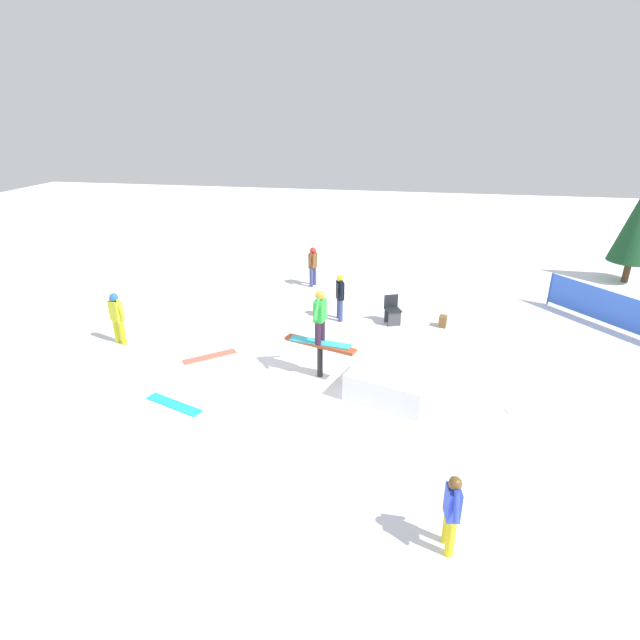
# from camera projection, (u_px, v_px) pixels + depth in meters

# --- Properties ---
(ground_plane) EXTENTS (60.00, 60.00, 0.00)m
(ground_plane) POSITION_uv_depth(u_px,v_px,m) (320.00, 376.00, 12.36)
(ground_plane) COLOR white
(rail_feature) EXTENTS (1.85, 0.84, 0.91)m
(rail_feature) POSITION_uv_depth(u_px,v_px,m) (320.00, 349.00, 12.07)
(rail_feature) COLOR black
(rail_feature) RESTS_ON ground
(snow_kicker_ramp) EXTENTS (2.17, 1.98, 0.66)m
(snow_kicker_ramp) POSITION_uv_depth(u_px,v_px,m) (392.00, 383.00, 11.40)
(snow_kicker_ramp) COLOR white
(snow_kicker_ramp) RESTS_ON ground
(main_rider_on_rail) EXTENTS (1.54, 0.79, 1.34)m
(main_rider_on_rail) POSITION_uv_depth(u_px,v_px,m) (320.00, 318.00, 11.74)
(main_rider_on_rail) COLOR #2DACC3
(main_rider_on_rail) RESTS_ON rail_feature
(bystander_yellow) EXTENTS (0.65, 0.34, 1.49)m
(bystander_yellow) POSITION_uv_depth(u_px,v_px,m) (117.00, 316.00, 13.75)
(bystander_yellow) COLOR yellow
(bystander_yellow) RESTS_ON ground
(bystander_brown) EXTENTS (0.29, 0.59, 1.46)m
(bystander_brown) POSITION_uv_depth(u_px,v_px,m) (313.00, 264.00, 18.28)
(bystander_brown) COLOR #3C4176
(bystander_brown) RESTS_ON ground
(bystander_blue) EXTENTS (0.24, 0.59, 1.33)m
(bystander_blue) POSITION_uv_depth(u_px,v_px,m) (452.00, 510.00, 7.23)
(bystander_blue) COLOR yellow
(bystander_blue) RESTS_ON ground
(bystander_black) EXTENTS (0.31, 0.63, 1.47)m
(bystander_black) POSITION_uv_depth(u_px,v_px,m) (340.00, 295.00, 15.31)
(bystander_black) COLOR navy
(bystander_black) RESTS_ON ground
(loose_snowboard_cyan) EXTENTS (1.49, 0.76, 0.02)m
(loose_snowboard_cyan) POSITION_uv_depth(u_px,v_px,m) (174.00, 404.00, 11.14)
(loose_snowboard_cyan) COLOR #1EB7C5
(loose_snowboard_cyan) RESTS_ON ground
(loose_snowboard_white) EXTENTS (1.43, 0.70, 0.02)m
(loose_snowboard_white) POSITION_uv_depth(u_px,v_px,m) (537.00, 409.00, 10.99)
(loose_snowboard_white) COLOR silver
(loose_snowboard_white) RESTS_ON ground
(loose_snowboard_coral) EXTENTS (1.27, 1.13, 0.02)m
(loose_snowboard_coral) POSITION_uv_depth(u_px,v_px,m) (210.00, 357.00, 13.29)
(loose_snowboard_coral) COLOR #E1634E
(loose_snowboard_coral) RESTS_ON ground
(folding_chair) EXTENTS (0.58, 0.58, 0.88)m
(folding_chair) POSITION_uv_depth(u_px,v_px,m) (392.00, 311.00, 15.21)
(folding_chair) COLOR #3F3F44
(folding_chair) RESTS_ON ground
(backpack_on_snow) EXTENTS (0.27, 0.33, 0.34)m
(backpack_on_snow) POSITION_uv_depth(u_px,v_px,m) (443.00, 321.00, 15.08)
(backpack_on_snow) COLOR brown
(backpack_on_snow) RESTS_ON ground
(safety_fence) EXTENTS (3.26, 3.97, 1.10)m
(safety_fence) POSITION_uv_depth(u_px,v_px,m) (624.00, 313.00, 14.57)
(safety_fence) COLOR blue
(safety_fence) RESTS_ON ground
(pine_tree_near) EXTENTS (1.62, 1.62, 3.67)m
(pine_tree_near) POSITION_uv_depth(u_px,v_px,m) (639.00, 223.00, 18.18)
(pine_tree_near) COLOR #4C331E
(pine_tree_near) RESTS_ON ground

